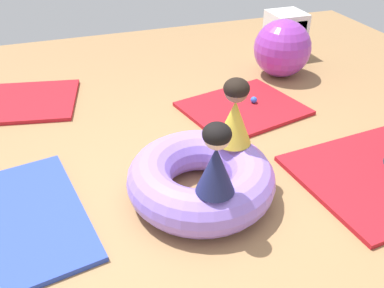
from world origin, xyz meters
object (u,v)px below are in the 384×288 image
object	(u,v)px
inflatable_cushion	(201,179)
exercise_ball_large	(282,48)
play_ball_blue	(254,100)
child_in_yellow	(235,113)
storage_cube	(286,34)
child_in_navy	(217,160)

from	to	relation	value
inflatable_cushion	exercise_ball_large	bearing A→B (deg)	47.25
inflatable_cushion	play_ball_blue	world-z (taller)	inflatable_cushion
inflatable_cushion	exercise_ball_large	xyz separation A→B (m)	(1.69, 1.82, 0.17)
inflatable_cushion	child_in_yellow	bearing A→B (deg)	25.22
play_ball_blue	storage_cube	xyz separation A→B (m)	(1.04, 1.21, 0.21)
play_ball_blue	exercise_ball_large	xyz separation A→B (m)	(0.66, 0.63, 0.26)
child_in_yellow	child_in_navy	bearing A→B (deg)	165.57
exercise_ball_large	play_ball_blue	bearing A→B (deg)	-136.14
inflatable_cushion	exercise_ball_large	distance (m)	2.49
child_in_navy	storage_cube	xyz separation A→B (m)	(2.10, 2.75, -0.30)
child_in_navy	child_in_yellow	distance (m)	0.61
inflatable_cushion	child_in_navy	distance (m)	0.54
child_in_navy	storage_cube	distance (m)	3.47
play_ball_blue	child_in_navy	bearing A→B (deg)	-124.47
child_in_yellow	play_ball_blue	size ratio (longest dim) A/B	7.67
child_in_yellow	storage_cube	distance (m)	2.87
inflatable_cushion	child_in_yellow	world-z (taller)	child_in_yellow
play_ball_blue	inflatable_cushion	bearing A→B (deg)	-130.79
inflatable_cushion	storage_cube	xyz separation A→B (m)	(2.07, 2.40, 0.11)
exercise_ball_large	child_in_yellow	bearing A→B (deg)	-129.27
child_in_navy	exercise_ball_large	world-z (taller)	child_in_navy
child_in_navy	exercise_ball_large	xyz separation A→B (m)	(1.72, 2.17, -0.24)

